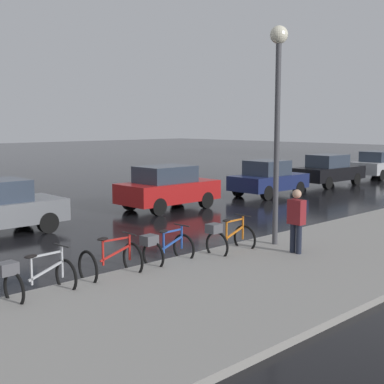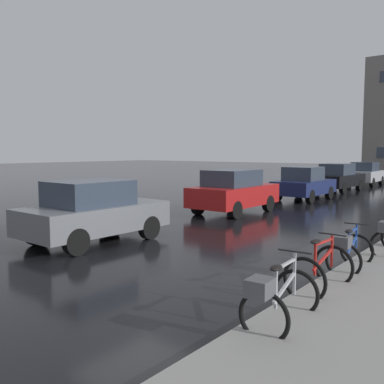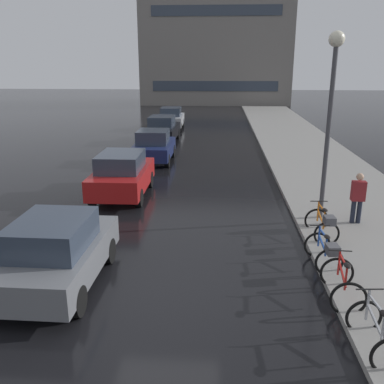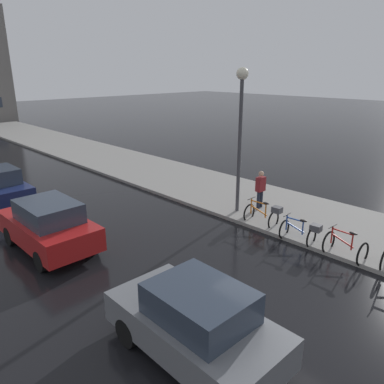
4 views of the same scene
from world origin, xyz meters
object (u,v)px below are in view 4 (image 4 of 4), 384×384
Objects in this scene: bicycle_third at (302,231)px; car_grey at (196,322)px; bicycle_second at (345,247)px; bicycle_farthest at (265,214)px; streetlamp at (241,115)px; car_red at (49,225)px; pedestrian at (260,189)px.

bicycle_third is 0.35× the size of car_grey.
car_grey reaches higher than bicycle_third.
bicycle_second is 0.31× the size of car_grey.
bicycle_third is 0.95× the size of bicycle_farthest.
bicycle_third is at bearing -100.75° from streetlamp.
streetlamp reaches higher than bicycle_second.
car_red is 8.27m from pedestrian.
car_red is (-0.01, 6.76, 0.03)m from car_grey.
streetlamp reaches higher than bicycle_farthest.
bicycle_second is at bearing -89.21° from bicycle_third.
bicycle_farthest is at bearing 24.35° from car_grey.
streetlamp is at bearing 156.38° from pedestrian.
bicycle_farthest is 3.85m from streetlamp.
car_grey is at bearing 177.52° from bicycle_second.
streetlamp is at bearing 79.67° from bicycle_farthest.
pedestrian reaches higher than car_grey.
bicycle_second is at bearing -97.21° from streetlamp.
bicycle_third is 1.79m from bicycle_farthest.
car_red is at bearing 161.18° from pedestrian.
bicycle_second is 9.43m from car_red.
bicycle_farthest is (0.34, 1.76, 0.03)m from bicycle_third.
car_red is at bearing 90.10° from car_grey.
pedestrian is at bearing -23.62° from streetlamp.
bicycle_third is 4.88m from streetlamp.
bicycle_farthest is at bearing 84.29° from bicycle_second.
bicycle_third is 3.32m from pedestrian.
car_grey is (-6.23, -1.22, 0.35)m from bicycle_third.
pedestrian is at bearing 27.68° from car_grey.
car_red reaches higher than bicycle_farthest.
car_red reaches higher than bicycle_second.
bicycle_farthest is at bearing -100.33° from streetlamp.
bicycle_second is 0.21× the size of streetlamp.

